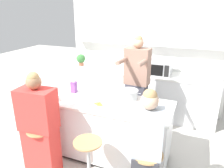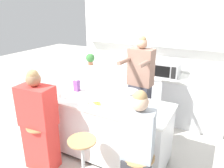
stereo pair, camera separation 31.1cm
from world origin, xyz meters
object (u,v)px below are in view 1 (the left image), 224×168
object	(u,v)px
coffee_cup_near	(87,102)
bar_stool_leftmost	(43,150)
banana_bunch	(99,104)
potted_plant	(81,59)
person_cooking	(136,89)
juice_carton	(74,87)
person_wrapped_blanket	(39,128)
microwave	(159,68)
kitchen_island	(110,129)
person_seated_near	(146,156)
cooking_pot	(129,94)
bar_stool_center	(89,164)
coffee_cup_far	(59,98)
fruit_bowl	(138,106)

from	to	relation	value
coffee_cup_near	bar_stool_leftmost	bearing A→B (deg)	-133.18
banana_bunch	potted_plant	xyz separation A→B (m)	(-1.28, 1.76, 0.14)
person_cooking	juice_carton	size ratio (longest dim) A/B	9.29
potted_plant	person_wrapped_blanket	bearing A→B (deg)	-74.02
person_wrapped_blanket	banana_bunch	world-z (taller)	person_wrapped_blanket
bar_stool_leftmost	banana_bunch	xyz separation A→B (m)	(0.61, 0.53, 0.57)
coffee_cup_near	microwave	distance (m)	1.90
coffee_cup_near	juice_carton	bearing A→B (deg)	140.12
kitchen_island	person_wrapped_blanket	bearing A→B (deg)	-137.47
person_seated_near	cooking_pot	distance (m)	1.05
bar_stool_center	person_wrapped_blanket	bearing A→B (deg)	178.25
coffee_cup_near	microwave	size ratio (longest dim) A/B	0.24
kitchen_island	banana_bunch	bearing A→B (deg)	-123.87
bar_stool_center	microwave	world-z (taller)	microwave
person_cooking	potted_plant	xyz separation A→B (m)	(-1.57, 0.90, 0.19)
kitchen_island	cooking_pot	size ratio (longest dim) A/B	4.99
coffee_cup_far	banana_bunch	size ratio (longest dim) A/B	0.81
bar_stool_leftmost	fruit_bowl	distance (m)	1.43
bar_stool_center	coffee_cup_far	xyz separation A→B (m)	(-0.70, 0.45, 0.60)
person_wrapped_blanket	juice_carton	size ratio (longest dim) A/B	7.63
fruit_bowl	person_seated_near	bearing A→B (deg)	-65.28
person_cooking	coffee_cup_far	distance (m)	1.31
person_wrapped_blanket	banana_bunch	size ratio (longest dim) A/B	10.09
person_wrapped_blanket	cooking_pot	world-z (taller)	person_wrapped_blanket
microwave	bar_stool_center	bearing A→B (deg)	-100.18
person_seated_near	kitchen_island	bearing A→B (deg)	128.29
banana_bunch	person_seated_near	bearing A→B (deg)	-32.33
person_seated_near	banana_bunch	xyz separation A→B (m)	(-0.81, 0.51, 0.26)
bar_stool_center	cooking_pot	distance (m)	1.12
banana_bunch	microwave	world-z (taller)	microwave
bar_stool_center	person_wrapped_blanket	size ratio (longest dim) A/B	0.47
bar_stool_center	coffee_cup_near	size ratio (longest dim) A/B	6.06
juice_carton	person_cooking	bearing A→B (deg)	33.53
bar_stool_center	banana_bunch	size ratio (longest dim) A/B	4.73
person_seated_near	coffee_cup_near	bearing A→B (deg)	146.36
person_seated_near	fruit_bowl	size ratio (longest dim) A/B	8.22
cooking_pot	potted_plant	distance (m)	2.13
kitchen_island	bar_stool_leftmost	distance (m)	0.99
person_seated_near	person_cooking	bearing A→B (deg)	102.37
banana_bunch	microwave	distance (m)	1.80
coffee_cup_near	person_seated_near	bearing A→B (deg)	-25.47
bar_stool_leftmost	potted_plant	bearing A→B (deg)	106.32
person_cooking	banana_bunch	world-z (taller)	person_cooking
person_wrapped_blanket	microwave	distance (m)	2.54
coffee_cup_far	juice_carton	size ratio (longest dim) A/B	0.61
banana_bunch	microwave	xyz separation A→B (m)	(0.51, 1.73, 0.13)
person_seated_near	banana_bunch	size ratio (longest dim) A/B	10.00
banana_bunch	coffee_cup_near	bearing A→B (deg)	-162.65
juice_carton	microwave	size ratio (longest dim) A/B	0.41
bar_stool_center	person_wrapped_blanket	world-z (taller)	person_wrapped_blanket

